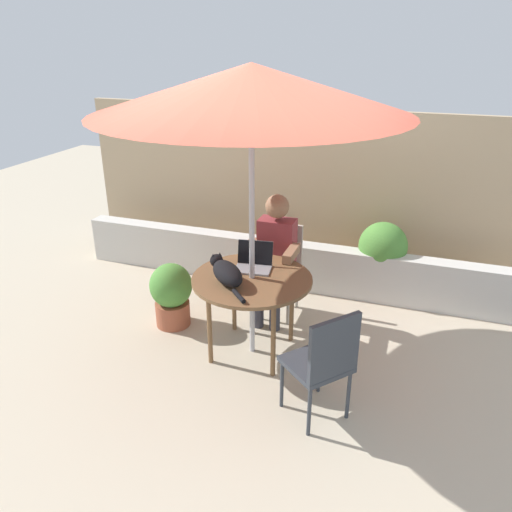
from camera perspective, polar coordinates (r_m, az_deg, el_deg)
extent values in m
plane|color=#BCAD93|center=(4.47, -0.43, -10.68)|extent=(14.00, 14.00, 0.00)
cube|color=tan|center=(5.80, 6.12, 7.50)|extent=(5.47, 0.08, 1.82)
cube|color=beige|center=(5.43, 4.17, -1.00)|extent=(4.93, 0.20, 0.51)
cylinder|color=brown|center=(4.11, -0.46, -2.64)|extent=(0.99, 0.99, 0.03)
cylinder|color=brown|center=(4.44, 4.09, -5.78)|extent=(0.04, 0.04, 0.68)
cylinder|color=brown|center=(4.59, -2.52, -4.68)|extent=(0.04, 0.04, 0.68)
cylinder|color=brown|center=(4.16, -5.31, -8.07)|extent=(0.04, 0.04, 0.68)
cylinder|color=brown|center=(3.99, 1.98, -9.47)|extent=(0.04, 0.04, 0.68)
cylinder|color=#B7B7BC|center=(3.95, -0.48, 2.39)|extent=(0.04, 0.04, 2.17)
cone|color=#BF4C38|center=(3.69, -0.54, 18.51)|extent=(2.32, 2.32, 0.35)
sphere|color=#B7B7BC|center=(3.69, -0.54, 18.71)|extent=(0.06, 0.06, 0.06)
cube|color=#B2A899|center=(4.83, 2.33, -2.07)|extent=(0.40, 0.40, 0.04)
cube|color=#B2A899|center=(4.89, 3.00, 1.31)|extent=(0.40, 0.04, 0.44)
cylinder|color=#B2A899|center=(5.04, 4.71, -3.79)|extent=(0.03, 0.03, 0.40)
cylinder|color=#B2A899|center=(5.12, 1.03, -3.22)|extent=(0.03, 0.03, 0.40)
cylinder|color=#B2A899|center=(4.84, -0.24, -4.96)|extent=(0.03, 0.03, 0.40)
cylinder|color=#B2A899|center=(4.75, 3.66, -5.60)|extent=(0.03, 0.03, 0.40)
cube|color=#33383F|center=(3.62, 6.85, -12.10)|extent=(0.56, 0.56, 0.04)
cube|color=#33383F|center=(3.37, 8.90, -10.33)|extent=(0.29, 0.33, 0.44)
cylinder|color=#33383F|center=(3.56, 6.07, -17.19)|extent=(0.03, 0.03, 0.40)
cylinder|color=#33383F|center=(3.73, 10.46, -15.27)|extent=(0.03, 0.03, 0.40)
cylinder|color=#33383F|center=(3.94, 7.21, -12.68)|extent=(0.03, 0.03, 0.40)
cylinder|color=#33383F|center=(3.78, 2.96, -14.32)|extent=(0.03, 0.03, 0.40)
cube|color=maroon|center=(4.71, 2.39, 1.08)|extent=(0.34, 0.20, 0.54)
sphere|color=#936B4C|center=(4.56, 2.44, 5.66)|extent=(0.22, 0.22, 0.22)
cube|color=#383842|center=(4.69, 0.88, -1.95)|extent=(0.12, 0.30, 0.12)
cylinder|color=#383842|center=(4.69, 0.28, -5.67)|extent=(0.10, 0.10, 0.44)
cube|color=#383842|center=(4.65, 2.75, -2.23)|extent=(0.12, 0.30, 0.12)
cylinder|color=#383842|center=(4.65, 2.15, -5.98)|extent=(0.10, 0.10, 0.44)
cube|color=#936B4C|center=(4.56, -0.81, 0.96)|extent=(0.08, 0.32, 0.08)
cube|color=#936B4C|center=(4.45, 4.04, 0.30)|extent=(0.08, 0.32, 0.08)
cube|color=gray|center=(4.23, -0.35, -1.47)|extent=(0.33, 0.26, 0.02)
cube|color=black|center=(4.28, -0.09, 0.42)|extent=(0.31, 0.10, 0.20)
cube|color=gray|center=(4.29, -0.06, 0.46)|extent=(0.30, 0.10, 0.20)
ellipsoid|color=black|center=(3.98, -3.27, -1.99)|extent=(0.42, 0.42, 0.17)
sphere|color=black|center=(4.17, -4.51, -0.52)|extent=(0.11, 0.11, 0.11)
ellipsoid|color=white|center=(4.09, -3.86, -1.87)|extent=(0.17, 0.17, 0.09)
cylinder|color=black|center=(3.77, -1.98, -4.57)|extent=(0.15, 0.15, 0.04)
cone|color=black|center=(4.16, -4.15, 0.19)|extent=(0.04, 0.04, 0.03)
cone|color=black|center=(4.14, -4.92, 0.04)|extent=(0.04, 0.04, 0.03)
cylinder|color=#9E5138|center=(5.45, 13.84, -2.59)|extent=(0.39, 0.39, 0.34)
ellipsoid|color=#4C8C38|center=(5.30, 14.24, 1.09)|extent=(0.49, 0.49, 0.50)
cylinder|color=#9E5138|center=(4.85, -9.42, -6.42)|extent=(0.32, 0.32, 0.23)
ellipsoid|color=#4C8C38|center=(4.71, -9.66, -3.32)|extent=(0.39, 0.39, 0.42)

